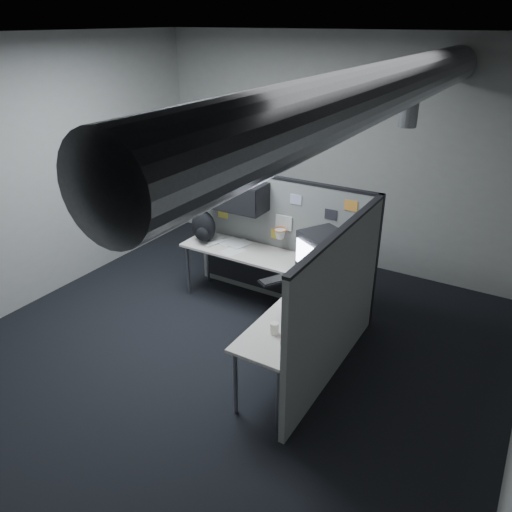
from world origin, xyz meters
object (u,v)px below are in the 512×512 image
Objects in this scene: phone at (294,316)px; backpack at (203,227)px; desk at (275,279)px; keyboard at (279,279)px; monitor at (323,254)px.

phone is 2.11m from backpack.
keyboard is at bearing -51.82° from desk.
monitor is at bearing 79.00° from phone.
desk is 5.67× the size of backpack.
desk is 3.81× the size of monitor.
monitor reaches higher than backpack.
desk is 1.24m from backpack.
keyboard is 1.17× the size of backpack.
desk is 0.30m from keyboard.
keyboard is 0.78m from phone.
phone is (0.49, -0.60, 0.02)m from keyboard.
keyboard is at bearing 109.37° from phone.
monitor is 1.01m from phone.
desk is at bearing 114.18° from keyboard.
keyboard is at bearing -27.82° from backpack.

